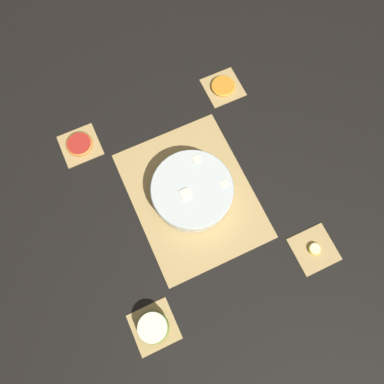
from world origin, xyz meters
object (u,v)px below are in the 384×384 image
banana_coin_single (315,249)px  grapefruit_slice (79,144)px  fruit_salad_bowl (192,191)px  apple_half (153,327)px  orange_slice_whole (223,86)px

banana_coin_single → grapefruit_slice: size_ratio=0.45×
fruit_salad_bowl → apple_half: size_ratio=2.83×
fruit_salad_bowl → banana_coin_single: fruit_salad_bowl is taller
fruit_salad_bowl → grapefruit_slice: 0.41m
grapefruit_slice → fruit_salad_bowl: bearing=40.2°
fruit_salad_bowl → apple_half: fruit_salad_bowl is taller
fruit_salad_bowl → orange_slice_whole: size_ratio=2.99×
fruit_salad_bowl → apple_half: (0.31, -0.26, -0.01)m
fruit_salad_bowl → orange_slice_whole: bearing=139.8°
apple_half → orange_slice_whole: size_ratio=1.06×
orange_slice_whole → banana_coin_single: orange_slice_whole is taller
fruit_salad_bowl → orange_slice_whole: (-0.31, 0.26, -0.03)m
apple_half → fruit_salad_bowl: bearing=139.8°
fruit_salad_bowl → orange_slice_whole: 0.41m
orange_slice_whole → banana_coin_single: bearing=0.0°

